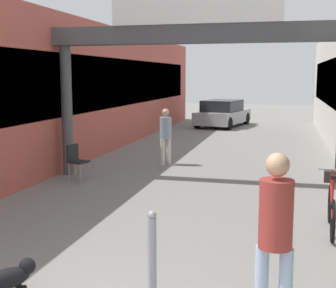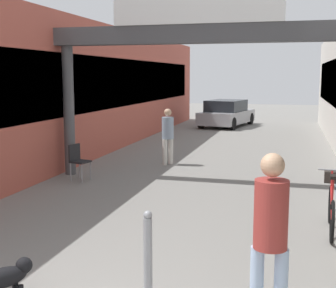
# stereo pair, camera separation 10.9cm
# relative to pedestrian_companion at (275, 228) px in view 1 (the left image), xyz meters

# --- Properties ---
(storefront_left) EXTENTS (3.00, 26.00, 4.19)m
(storefront_left) POSITION_rel_pedestrian_companion_xyz_m (-7.12, 9.19, 1.05)
(storefront_left) COLOR #B25142
(storefront_left) RESTS_ON ground_plane
(arcade_sign_gateway) EXTENTS (7.40, 0.47, 4.36)m
(arcade_sign_gateway) POSITION_rel_pedestrian_companion_xyz_m (-2.02, 6.33, 2.08)
(arcade_sign_gateway) COLOR #4C4C4F
(arcade_sign_gateway) RESTS_ON ground_plane
(pedestrian_companion) EXTENTS (0.38, 0.35, 1.81)m
(pedestrian_companion) POSITION_rel_pedestrian_companion_xyz_m (0.00, 0.00, 0.00)
(pedestrian_companion) COLOR #A5BFE0
(pedestrian_companion) RESTS_ON ground_plane
(pedestrian_carrying_crate) EXTENTS (0.47, 0.47, 1.62)m
(pedestrian_carrying_crate) POSITION_rel_pedestrian_companion_xyz_m (-3.25, 8.28, -0.12)
(pedestrian_carrying_crate) COLOR silver
(pedestrian_carrying_crate) RESTS_ON ground_plane
(dog_on_leash) EXTENTS (0.55, 0.65, 0.47)m
(dog_on_leash) POSITION_rel_pedestrian_companion_xyz_m (-2.89, -0.20, -0.75)
(dog_on_leash) COLOR black
(dog_on_leash) RESTS_ON ground_plane
(bicycle_red_farthest) EXTENTS (0.46, 1.69, 0.98)m
(bicycle_red_farthest) POSITION_rel_pedestrian_companion_xyz_m (0.85, 3.35, -0.61)
(bicycle_red_farthest) COLOR black
(bicycle_red_farthest) RESTS_ON ground_plane
(bollard_post_metal) EXTENTS (0.10, 0.10, 1.09)m
(bollard_post_metal) POSITION_rel_pedestrian_companion_xyz_m (-1.32, 0.12, -0.49)
(bollard_post_metal) COLOR gray
(bollard_post_metal) RESTS_ON ground_plane
(cafe_chair_black_nearer) EXTENTS (0.48, 0.48, 0.89)m
(cafe_chair_black_nearer) POSITION_rel_pedestrian_companion_xyz_m (-4.86, 5.73, -0.50)
(cafe_chair_black_nearer) COLOR gray
(cafe_chair_black_nearer) RESTS_ON ground_plane
(parked_car_silver) EXTENTS (2.53, 4.27, 1.33)m
(parked_car_silver) POSITION_rel_pedestrian_companion_xyz_m (-3.01, 18.98, -0.40)
(parked_car_silver) COLOR #99999E
(parked_car_silver) RESTS_ON ground_plane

